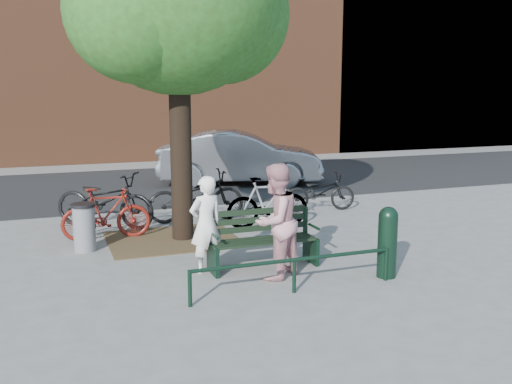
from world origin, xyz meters
name	(u,v)px	position (x,y,z in m)	size (l,w,h in m)	color
ground	(263,268)	(0.00, 0.00, 0.00)	(90.00, 90.00, 0.00)	gray
dirt_pit	(173,239)	(-1.00, 2.20, 0.01)	(2.40, 2.00, 0.02)	brown
road	(161,184)	(0.00, 8.50, 0.01)	(40.00, 7.00, 0.01)	black
townhouse_row	(124,1)	(0.17, 16.00, 6.25)	(45.00, 4.00, 14.00)	brown
park_bench	(262,238)	(0.00, 0.08, 0.48)	(1.74, 0.54, 0.97)	black
guard_railing	(294,265)	(0.00, -1.20, 0.40)	(3.06, 0.06, 0.51)	black
person_left	(206,224)	(-0.90, 0.15, 0.76)	(0.55, 0.36, 1.52)	white
person_right	(275,221)	(0.00, -0.50, 0.88)	(0.85, 0.66, 1.75)	#CB8B91
bollard	(387,240)	(1.60, -1.06, 0.59)	(0.29, 0.29, 1.09)	black
litter_bin	(84,227)	(-2.61, 2.00, 0.43)	(0.42, 0.42, 0.85)	gray
bicycle_a	(105,200)	(-2.09, 3.65, 0.57)	(0.76, 2.18, 1.15)	black
bicycle_b	(106,214)	(-2.16, 2.67, 0.50)	(0.47, 1.66, 1.00)	#62150E
bicycle_c	(196,196)	(-0.19, 3.55, 0.55)	(0.73, 2.10, 1.10)	black
bicycle_d	(268,202)	(1.06, 2.49, 0.53)	(0.49, 1.75, 1.05)	gray
bicycle_e	(320,192)	(2.79, 3.56, 0.45)	(0.59, 1.70, 0.89)	black
parked_car	(240,158)	(2.25, 7.76, 0.79)	(1.68, 4.81, 1.58)	gray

